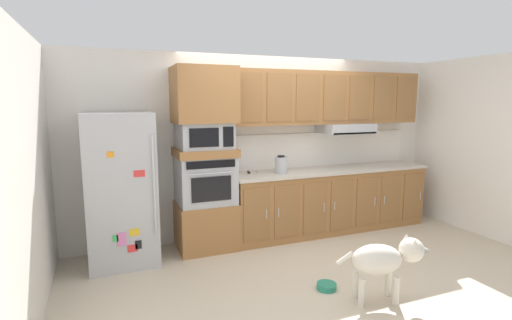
# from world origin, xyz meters

# --- Properties ---
(ground_plane) EXTENTS (9.60, 9.60, 0.00)m
(ground_plane) POSITION_xyz_m (0.00, 0.00, 0.00)
(ground_plane) COLOR beige
(back_kitchen_wall) EXTENTS (6.20, 0.12, 2.50)m
(back_kitchen_wall) POSITION_xyz_m (0.00, 1.11, 1.25)
(back_kitchen_wall) COLOR silver
(back_kitchen_wall) RESTS_ON ground
(side_panel_left) EXTENTS (0.12, 7.10, 2.50)m
(side_panel_left) POSITION_xyz_m (-2.80, 0.00, 1.25)
(side_panel_left) COLOR silver
(side_panel_left) RESTS_ON ground
(side_panel_right) EXTENTS (0.12, 7.10, 2.50)m
(side_panel_right) POSITION_xyz_m (2.80, 0.00, 1.25)
(side_panel_right) COLOR white
(side_panel_right) RESTS_ON ground
(refrigerator) EXTENTS (0.76, 0.73, 1.76)m
(refrigerator) POSITION_xyz_m (-2.00, 0.68, 0.88)
(refrigerator) COLOR #ADADB2
(refrigerator) RESTS_ON ground
(oven_base_cabinet) EXTENTS (0.74, 0.62, 0.60)m
(oven_base_cabinet) POSITION_xyz_m (-0.99, 0.75, 0.30)
(oven_base_cabinet) COLOR #996638
(oven_base_cabinet) RESTS_ON ground
(built_in_oven) EXTENTS (0.70, 0.62, 0.60)m
(built_in_oven) POSITION_xyz_m (-0.99, 0.75, 0.90)
(built_in_oven) COLOR #A8AAAF
(built_in_oven) RESTS_ON oven_base_cabinet
(appliance_mid_shelf) EXTENTS (0.74, 0.62, 0.10)m
(appliance_mid_shelf) POSITION_xyz_m (-0.99, 0.75, 1.25)
(appliance_mid_shelf) COLOR #996638
(appliance_mid_shelf) RESTS_ON built_in_oven
(microwave) EXTENTS (0.64, 0.54, 0.32)m
(microwave) POSITION_xyz_m (-0.99, 0.75, 1.46)
(microwave) COLOR #A8AAAF
(microwave) RESTS_ON appliance_mid_shelf
(appliance_upper_cabinet) EXTENTS (0.74, 0.62, 0.68)m
(appliance_upper_cabinet) POSITION_xyz_m (-0.99, 0.75, 1.96)
(appliance_upper_cabinet) COLOR #996638
(appliance_upper_cabinet) RESTS_ON microwave
(lower_cabinet_run) EXTENTS (2.98, 0.63, 0.88)m
(lower_cabinet_run) POSITION_xyz_m (0.87, 0.75, 0.44)
(lower_cabinet_run) COLOR #996638
(lower_cabinet_run) RESTS_ON ground
(countertop_slab) EXTENTS (3.02, 0.64, 0.04)m
(countertop_slab) POSITION_xyz_m (0.87, 0.75, 0.90)
(countertop_slab) COLOR #BCB2A3
(countertop_slab) RESTS_ON lower_cabinet_run
(backsplash_panel) EXTENTS (3.02, 0.02, 0.50)m
(backsplash_panel) POSITION_xyz_m (0.87, 1.04, 1.17)
(backsplash_panel) COLOR silver
(backsplash_panel) RESTS_ON countertop_slab
(upper_cabinet_with_hood) EXTENTS (2.98, 0.48, 0.88)m
(upper_cabinet_with_hood) POSITION_xyz_m (0.89, 0.87, 1.90)
(upper_cabinet_with_hood) COLOR #996638
(upper_cabinet_with_hood) RESTS_ON backsplash_panel
(screwdriver) EXTENTS (0.15, 0.13, 0.03)m
(screwdriver) POSITION_xyz_m (-0.35, 0.85, 0.93)
(screwdriver) COLOR black
(screwdriver) RESTS_ON countertop_slab
(electric_kettle) EXTENTS (0.17, 0.17, 0.24)m
(electric_kettle) POSITION_xyz_m (0.05, 0.70, 1.03)
(electric_kettle) COLOR #A8AAAF
(electric_kettle) RESTS_ON countertop_slab
(dog) EXTENTS (0.90, 0.40, 0.63)m
(dog) POSITION_xyz_m (0.24, -1.18, 0.41)
(dog) COLOR beige
(dog) RESTS_ON ground
(dog_food_bowl) EXTENTS (0.20, 0.20, 0.06)m
(dog_food_bowl) POSITION_xyz_m (-0.14, -0.80, 0.03)
(dog_food_bowl) COLOR #267F66
(dog_food_bowl) RESTS_ON ground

